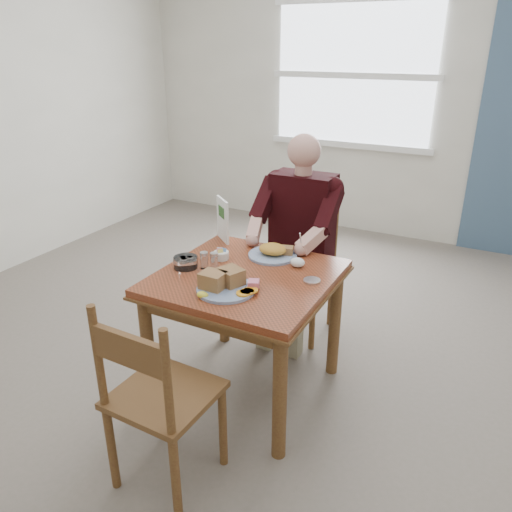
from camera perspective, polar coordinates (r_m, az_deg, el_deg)
The scene contains 16 objects.
floor at distance 3.08m, azimuth -1.02°, elevation -14.80°, with size 6.00×6.00×0.00m, color #696155.
wall_back at distance 5.28m, azimuth 15.34°, elevation 17.00°, with size 5.50×5.50×0.00m, color silver.
lemon_wedge at distance 2.44m, azimuth -6.14°, elevation -4.44°, with size 0.06×0.04×0.03m, color yellow.
napkin at distance 2.77m, azimuth 4.77°, elevation -0.74°, with size 0.08×0.07×0.05m, color white.
metal_dish at distance 2.61m, azimuth 6.40°, elevation -2.82°, with size 0.09×0.09×0.01m, color silver.
window at distance 5.34m, azimuth 11.09°, elevation 19.59°, with size 1.72×0.04×1.42m.
table at distance 2.73m, azimuth -1.12°, elevation -4.19°, with size 0.92×0.92×0.75m.
chair_far at distance 3.45m, azimuth 5.25°, elevation -1.15°, with size 0.42×0.42×0.95m.
chair_near at distance 2.28m, azimuth -11.15°, elevation -15.66°, with size 0.43×0.43×0.95m.
diner at distance 3.25m, azimuth 4.85°, elevation 3.61°, with size 0.53×0.56×1.39m.
near_plate at distance 2.51m, azimuth -3.53°, elevation -3.11°, with size 0.34×0.34×0.10m.
far_plate at distance 2.90m, azimuth 2.04°, elevation 0.48°, with size 0.35×0.35×0.08m.
caddy at distance 2.87m, azimuth -3.99°, elevation 0.10°, with size 0.11×0.11×0.07m.
shakers at distance 2.74m, azimuth -5.38°, elevation -0.51°, with size 0.11×0.07×0.10m.
creamer at distance 2.78m, azimuth -8.05°, elevation -0.69°, with size 0.15×0.15×0.06m.
menu at distance 3.11m, azimuth -3.83°, elevation 4.18°, with size 0.15×0.13×0.27m.
Camera 1 is at (1.17, -2.13, 1.89)m, focal length 35.00 mm.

